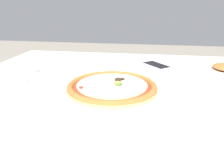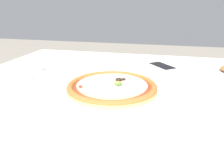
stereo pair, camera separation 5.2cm
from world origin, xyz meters
TOP-DOWN VIEW (x-y plane):
  - dining_table at (0.00, 0.00)m, footprint 1.37×1.01m
  - pizza_plate at (-0.07, -0.10)m, footprint 0.35×0.35m
  - fork at (-0.42, 0.02)m, footprint 0.04×0.17m
  - cell_phone at (0.08, 0.24)m, footprint 0.14×0.16m

SIDE VIEW (x-z plane):
  - dining_table at x=0.00m, z-range 0.28..1.00m
  - fork at x=-0.42m, z-range 0.72..0.73m
  - cell_phone at x=0.08m, z-range 0.72..0.73m
  - pizza_plate at x=-0.07m, z-range 0.72..0.76m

